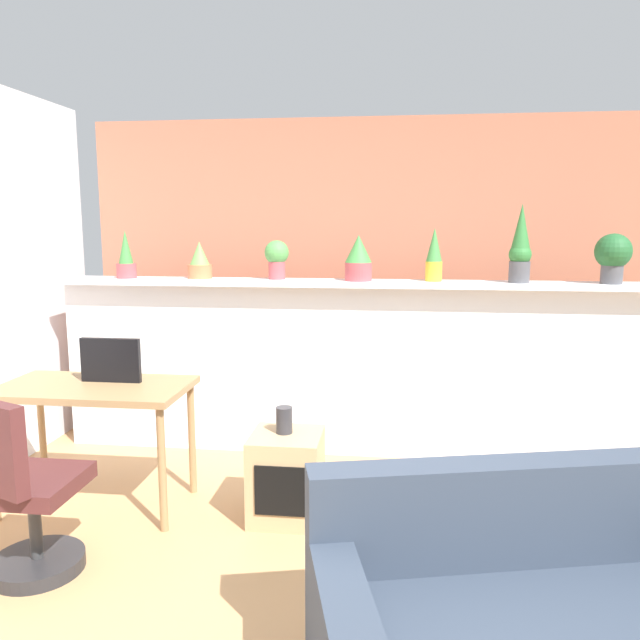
{
  "coord_description": "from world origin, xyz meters",
  "views": [
    {
      "loc": [
        0.28,
        -2.38,
        1.69
      ],
      "look_at": [
        -0.14,
        1.06,
        1.14
      ],
      "focal_mm": 34.58,
      "sensor_mm": 36.0,
      "label": 1
    }
  ],
  "objects_px": {
    "potted_plant_6": "(613,255)",
    "desk": "(94,399)",
    "potted_plant_2": "(277,257)",
    "side_cube_shelf": "(286,477)",
    "potted_plant_3": "(358,258)",
    "potted_plant_5": "(520,247)",
    "potted_plant_0": "(126,258)",
    "potted_plant_1": "(200,262)",
    "potted_plant_4": "(434,255)",
    "vase_on_shelf": "(284,420)",
    "tv_monitor": "(111,360)",
    "office_chair": "(22,500)",
    "couch": "(536,629)"
  },
  "relations": [
    {
      "from": "potted_plant_3",
      "to": "couch",
      "type": "height_order",
      "value": "potted_plant_3"
    },
    {
      "from": "potted_plant_4",
      "to": "potted_plant_6",
      "type": "height_order",
      "value": "potted_plant_4"
    },
    {
      "from": "potted_plant_0",
      "to": "potted_plant_3",
      "type": "relative_size",
      "value": 1.09
    },
    {
      "from": "potted_plant_1",
      "to": "vase_on_shelf",
      "type": "relative_size",
      "value": 1.76
    },
    {
      "from": "potted_plant_1",
      "to": "office_chair",
      "type": "relative_size",
      "value": 0.29
    },
    {
      "from": "desk",
      "to": "office_chair",
      "type": "xyz_separation_m",
      "value": [
        0.01,
        -0.76,
        -0.28
      ]
    },
    {
      "from": "tv_monitor",
      "to": "potted_plant_2",
      "type": "bearing_deg",
      "value": 49.8
    },
    {
      "from": "side_cube_shelf",
      "to": "potted_plant_1",
      "type": "bearing_deg",
      "value": 127.57
    },
    {
      "from": "desk",
      "to": "potted_plant_5",
      "type": "bearing_deg",
      "value": 21.07
    },
    {
      "from": "potted_plant_1",
      "to": "side_cube_shelf",
      "type": "relative_size",
      "value": 0.54
    },
    {
      "from": "desk",
      "to": "tv_monitor",
      "type": "xyz_separation_m",
      "value": [
        0.08,
        0.08,
        0.22
      ]
    },
    {
      "from": "potted_plant_1",
      "to": "potted_plant_5",
      "type": "bearing_deg",
      "value": -1.42
    },
    {
      "from": "potted_plant_6",
      "to": "potted_plant_2",
      "type": "bearing_deg",
      "value": 178.46
    },
    {
      "from": "side_cube_shelf",
      "to": "potted_plant_2",
      "type": "bearing_deg",
      "value": 103.11
    },
    {
      "from": "potted_plant_0",
      "to": "desk",
      "type": "bearing_deg",
      "value": -77.81
    },
    {
      "from": "potted_plant_1",
      "to": "potted_plant_3",
      "type": "bearing_deg",
      "value": -2.38
    },
    {
      "from": "potted_plant_3",
      "to": "couch",
      "type": "xyz_separation_m",
      "value": [
        0.77,
        -2.28,
        -1.16
      ]
    },
    {
      "from": "potted_plant_5",
      "to": "potted_plant_6",
      "type": "relative_size",
      "value": 1.58
    },
    {
      "from": "potted_plant_1",
      "to": "potted_plant_4",
      "type": "distance_m",
      "value": 1.69
    },
    {
      "from": "potted_plant_2",
      "to": "potted_plant_5",
      "type": "relative_size",
      "value": 0.53
    },
    {
      "from": "potted_plant_1",
      "to": "potted_plant_4",
      "type": "xyz_separation_m",
      "value": [
        1.69,
        -0.02,
        0.06
      ]
    },
    {
      "from": "potted_plant_2",
      "to": "side_cube_shelf",
      "type": "bearing_deg",
      "value": -76.89
    },
    {
      "from": "desk",
      "to": "vase_on_shelf",
      "type": "relative_size",
      "value": 7.23
    },
    {
      "from": "office_chair",
      "to": "desk",
      "type": "bearing_deg",
      "value": 90.67
    },
    {
      "from": "potted_plant_5",
      "to": "tv_monitor",
      "type": "distance_m",
      "value": 2.74
    },
    {
      "from": "potted_plant_6",
      "to": "side_cube_shelf",
      "type": "distance_m",
      "value": 2.58
    },
    {
      "from": "side_cube_shelf",
      "to": "couch",
      "type": "relative_size",
      "value": 0.29
    },
    {
      "from": "potted_plant_3",
      "to": "potted_plant_6",
      "type": "relative_size",
      "value": 0.95
    },
    {
      "from": "potted_plant_6",
      "to": "vase_on_shelf",
      "type": "bearing_deg",
      "value": -154.46
    },
    {
      "from": "potted_plant_6",
      "to": "desk",
      "type": "relative_size",
      "value": 0.3
    },
    {
      "from": "potted_plant_2",
      "to": "desk",
      "type": "distance_m",
      "value": 1.59
    },
    {
      "from": "office_chair",
      "to": "couch",
      "type": "xyz_separation_m",
      "value": [
        2.25,
        -0.52,
        -0.11
      ]
    },
    {
      "from": "potted_plant_2",
      "to": "potted_plant_5",
      "type": "xyz_separation_m",
      "value": [
        1.68,
        -0.06,
        0.08
      ]
    },
    {
      "from": "potted_plant_6",
      "to": "desk",
      "type": "xyz_separation_m",
      "value": [
        -3.18,
        -0.99,
        -0.81
      ]
    },
    {
      "from": "potted_plant_0",
      "to": "vase_on_shelf",
      "type": "distance_m",
      "value": 1.88
    },
    {
      "from": "potted_plant_3",
      "to": "tv_monitor",
      "type": "height_order",
      "value": "potted_plant_3"
    },
    {
      "from": "potted_plant_4",
      "to": "couch",
      "type": "distance_m",
      "value": 2.61
    },
    {
      "from": "potted_plant_6",
      "to": "tv_monitor",
      "type": "distance_m",
      "value": 3.29
    },
    {
      "from": "desk",
      "to": "office_chair",
      "type": "bearing_deg",
      "value": -89.33
    },
    {
      "from": "potted_plant_2",
      "to": "desk",
      "type": "relative_size",
      "value": 0.25
    },
    {
      "from": "tv_monitor",
      "to": "vase_on_shelf",
      "type": "relative_size",
      "value": 2.38
    },
    {
      "from": "potted_plant_2",
      "to": "side_cube_shelf",
      "type": "distance_m",
      "value": 1.62
    },
    {
      "from": "potted_plant_6",
      "to": "office_chair",
      "type": "height_order",
      "value": "potted_plant_6"
    },
    {
      "from": "potted_plant_1",
      "to": "potted_plant_5",
      "type": "xyz_separation_m",
      "value": [
        2.26,
        -0.06,
        0.12
      ]
    },
    {
      "from": "potted_plant_0",
      "to": "couch",
      "type": "xyz_separation_m",
      "value": [
        2.47,
        -2.28,
        -1.15
      ]
    },
    {
      "from": "potted_plant_5",
      "to": "side_cube_shelf",
      "type": "height_order",
      "value": "potted_plant_5"
    },
    {
      "from": "potted_plant_0",
      "to": "desk",
      "type": "distance_m",
      "value": 1.28
    },
    {
      "from": "side_cube_shelf",
      "to": "tv_monitor",
      "type": "bearing_deg",
      "value": 174.77
    },
    {
      "from": "vase_on_shelf",
      "to": "side_cube_shelf",
      "type": "bearing_deg",
      "value": -64.4
    },
    {
      "from": "potted_plant_0",
      "to": "potted_plant_5",
      "type": "bearing_deg",
      "value": -0.18
    }
  ]
}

